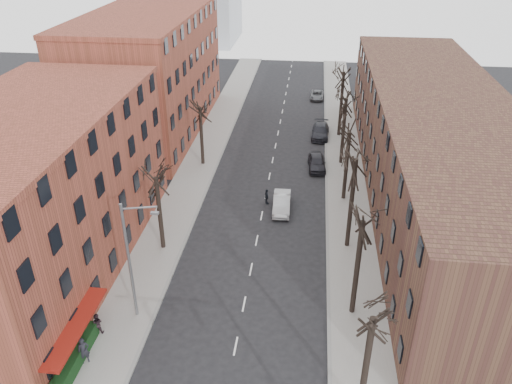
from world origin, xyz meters
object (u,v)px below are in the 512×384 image
(silver_sedan, at_px, (282,203))
(pedestrian_a, at_px, (84,351))
(parked_car_near, at_px, (317,162))
(parked_car_mid, at_px, (320,131))

(silver_sedan, bearing_deg, pedestrian_a, -120.41)
(silver_sedan, bearing_deg, parked_car_near, 68.99)
(parked_car_near, bearing_deg, parked_car_mid, 83.14)
(parked_car_mid, bearing_deg, pedestrian_a, -107.98)
(silver_sedan, height_order, pedestrian_a, pedestrian_a)
(parked_car_mid, bearing_deg, parked_car_near, -89.68)
(silver_sedan, distance_m, parked_car_near, 9.67)
(parked_car_mid, distance_m, pedestrian_a, 40.46)
(parked_car_near, distance_m, pedestrian_a, 32.04)
(parked_car_near, distance_m, parked_car_mid, 9.00)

